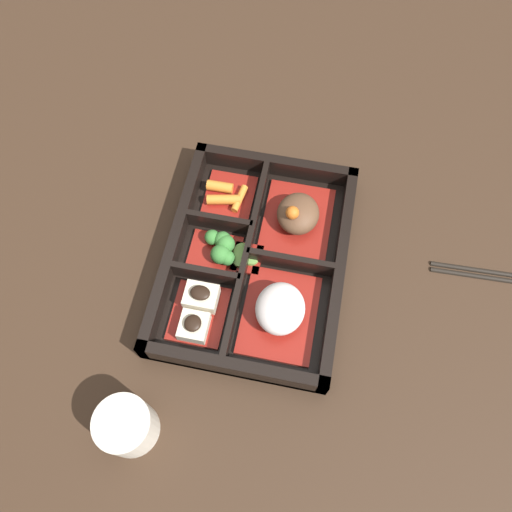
% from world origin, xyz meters
% --- Properties ---
extents(ground_plane, '(3.00, 3.00, 0.00)m').
position_xyz_m(ground_plane, '(0.00, 0.00, 0.00)').
color(ground_plane, '#382619').
extents(bento_base, '(0.31, 0.24, 0.01)m').
position_xyz_m(bento_base, '(0.00, 0.00, 0.01)').
color(bento_base, black).
rests_on(bento_base, ground_plane).
extents(bento_rim, '(0.31, 0.24, 0.04)m').
position_xyz_m(bento_rim, '(-0.00, -0.00, 0.02)').
color(bento_rim, black).
rests_on(bento_rim, ground_plane).
extents(bowl_stew, '(0.12, 0.09, 0.05)m').
position_xyz_m(bowl_stew, '(-0.07, 0.04, 0.03)').
color(bowl_stew, maroon).
rests_on(bowl_stew, bento_base).
extents(bowl_rice, '(0.12, 0.09, 0.05)m').
position_xyz_m(bowl_rice, '(0.07, 0.04, 0.03)').
color(bowl_rice, maroon).
rests_on(bowl_rice, bento_base).
extents(bowl_carrots, '(0.08, 0.07, 0.02)m').
position_xyz_m(bowl_carrots, '(-0.09, -0.06, 0.02)').
color(bowl_carrots, maroon).
rests_on(bowl_carrots, bento_base).
extents(bowl_greens, '(0.06, 0.07, 0.03)m').
position_xyz_m(bowl_greens, '(-0.00, -0.05, 0.02)').
color(bowl_greens, maroon).
rests_on(bowl_greens, bento_base).
extents(bowl_tofu, '(0.08, 0.07, 0.03)m').
position_xyz_m(bowl_tofu, '(0.09, -0.06, 0.02)').
color(bowl_tofu, maroon).
rests_on(bowl_tofu, bento_base).
extents(bowl_pickles, '(0.04, 0.04, 0.01)m').
position_xyz_m(bowl_pickles, '(0.00, -0.01, 0.02)').
color(bowl_pickles, maroon).
rests_on(bowl_pickles, bento_base).
extents(tea_cup, '(0.06, 0.06, 0.06)m').
position_xyz_m(tea_cup, '(0.24, -0.10, 0.03)').
color(tea_cup, beige).
rests_on(tea_cup, ground_plane).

